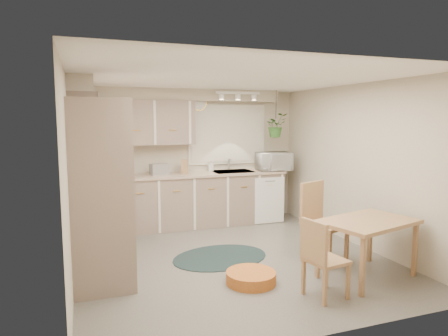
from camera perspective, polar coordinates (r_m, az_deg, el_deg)
The scene contains 35 objects.
floor at distance 5.56m, azimuth 1.06°, elevation -12.78°, with size 4.20×4.20×0.00m, color slate.
ceiling at distance 5.26m, azimuth 1.12°, elevation 12.65°, with size 4.20×4.20×0.00m, color white.
wall_back at distance 7.27m, azimuth -4.78°, elevation 1.58°, with size 4.00×0.04×2.40m, color #BCB29B.
wall_front at distance 3.42m, azimuth 13.68°, elevation -4.67°, with size 4.00×0.04×2.40m, color #BCB29B.
wall_left at distance 4.94m, azimuth -21.15°, elevation -1.40°, with size 0.04×4.20×2.40m, color #BCB29B.
wall_right at distance 6.27m, azimuth 18.46°, elevation 0.39°, with size 0.04×4.20×2.40m, color #BCB29B.
base_cab_left at distance 5.95m, azimuth -17.71°, elevation -7.27°, with size 0.60×1.85×0.90m, color gray.
base_cab_back at distance 7.04m, azimuth -5.66°, elevation -4.78°, with size 3.60×0.60×0.90m, color gray.
counter_left at distance 5.85m, azimuth -17.79°, elevation -2.80°, with size 0.64×1.89×0.04m, color #C2A68E.
counter_back at distance 6.95m, azimuth -5.69°, elevation -1.00°, with size 3.64×0.64×0.04m, color #C2A68E.
oven_stack at distance 4.60m, azimuth -17.12°, elevation -3.73°, with size 0.65×0.65×2.10m, color gray.
wall_oven_face at distance 4.62m, azimuth -13.15°, elevation -3.55°, with size 0.02×0.56×0.58m, color white.
upper_cab_left at distance 5.89m, azimuth -19.47°, elevation 6.05°, with size 0.35×2.00×0.75m, color gray.
upper_cab_back at distance 6.87m, azimuth -12.58°, elevation 6.35°, with size 2.00×0.35×0.75m, color gray.
soffit_left at distance 5.91m, azimuth -19.91°, elevation 10.65°, with size 0.30×2.00×0.20m, color #BCB29B.
soffit_back at distance 7.05m, azimuth -6.15°, elevation 10.35°, with size 3.60×0.30×0.20m, color #BCB29B.
cooktop at distance 5.28m, azimuth -17.47°, elevation -3.54°, with size 0.52×0.58×0.02m, color white.
range_hood at distance 5.22m, azimuth -17.87°, elevation 1.37°, with size 0.40×0.60×0.14m, color white.
window_blinds at distance 7.42m, azimuth 0.50°, elevation 4.81°, with size 1.40×0.02×1.00m, color white.
window_frame at distance 7.43m, azimuth 0.47°, elevation 4.82°, with size 1.50×0.02×1.10m, color beige.
sink at distance 7.23m, azimuth 1.23°, elevation -0.82°, with size 0.70×0.48×0.10m, color #979A9E.
dishwasher_front at distance 7.27m, azimuth 6.53°, elevation -4.62°, with size 0.58×0.01×0.83m, color white.
track_light_bar at distance 6.95m, azimuth 2.01°, elevation 10.69°, with size 0.80×0.04×0.04m, color white.
wall_clock at distance 7.25m, azimuth -3.63°, elevation 9.33°, with size 0.30×0.30×0.03m, color #E7BB51.
dining_table at distance 5.13m, azimuth 19.72°, elevation -10.78°, with size 1.11×0.74×0.70m, color tan.
chair_left at distance 4.45m, azimuth 14.38°, elevation -12.35°, with size 0.40×0.40×0.85m, color tan.
chair_back at distance 5.45m, azimuth 14.30°, elevation -7.63°, with size 0.49×0.49×1.05m, color tan.
braided_rug at distance 5.59m, azimuth -0.55°, elevation -12.61°, with size 1.34×1.00×0.01m, color black.
pet_bed at distance 4.78m, azimuth 3.87°, elevation -15.33°, with size 0.58×0.58×0.13m, color #C76D27.
microwave at distance 7.43m, azimuth 7.14°, elevation 1.23°, with size 0.60×0.33×0.41m, color white.
soap_bottle at distance 7.24m, azimuth -1.95°, elevation -0.12°, with size 0.09×0.20×0.09m, color white.
hanging_plant at distance 7.40m, azimuth 7.40°, elevation 5.69°, with size 0.39×0.44×0.34m, color #346629.
coffee_maker at distance 6.77m, azimuth -14.12°, elevation 0.04°, with size 0.16×0.20×0.29m, color black.
toaster at distance 6.88m, azimuth -9.20°, elevation -0.18°, with size 0.31×0.18×0.19m, color #979A9E.
knife_block at distance 7.00m, azimuth -5.68°, elevation 0.21°, with size 0.11×0.11×0.24m, color tan.
Camera 1 is at (-1.85, -4.89, 1.88)m, focal length 32.00 mm.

